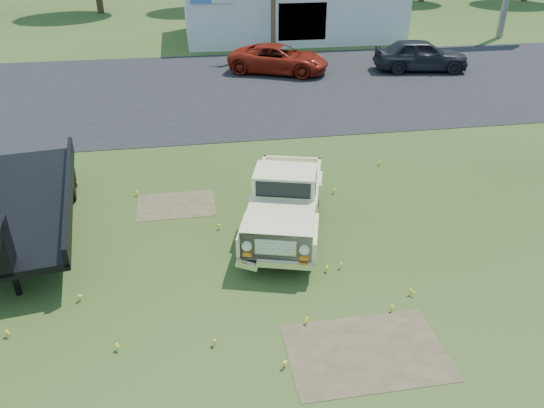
{
  "coord_description": "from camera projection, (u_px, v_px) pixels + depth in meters",
  "views": [
    {
      "loc": [
        -1.53,
        -10.09,
        7.28
      ],
      "look_at": [
        0.36,
        1.0,
        1.16
      ],
      "focal_mm": 35.0,
      "sensor_mm": 36.0,
      "label": 1
    }
  ],
  "objects": [
    {
      "name": "ground",
      "position": [
        264.0,
        269.0,
        12.44
      ],
      "size": [
        140.0,
        140.0,
        0.0
      ],
      "primitive_type": "plane",
      "color": "#293E14",
      "rests_on": "ground"
    },
    {
      "name": "flatbed_trailer",
      "position": [
        21.0,
        198.0,
        13.46
      ],
      "size": [
        3.42,
        7.57,
        1.99
      ],
      "primitive_type": null,
      "rotation": [
        0.0,
        0.0,
        0.14
      ],
      "color": "black",
      "rests_on": "ground"
    },
    {
      "name": "red_pickup",
      "position": [
        279.0,
        59.0,
        27.67
      ],
      "size": [
        5.7,
        4.3,
        1.44
      ],
      "primitive_type": "imported",
      "rotation": [
        0.0,
        0.0,
        1.15
      ],
      "color": "maroon",
      "rests_on": "ground"
    },
    {
      "name": "vintage_pickup_truck",
      "position": [
        285.0,
        201.0,
        13.6
      ],
      "size": [
        3.12,
        5.09,
        1.73
      ],
      "primitive_type": null,
      "rotation": [
        0.0,
        0.0,
        -0.28
      ],
      "color": "beige",
      "rests_on": "ground"
    },
    {
      "name": "dirt_patch_b",
      "position": [
        176.0,
        205.0,
        15.18
      ],
      "size": [
        2.2,
        1.6,
        0.01
      ],
      "primitive_type": "cube",
      "color": "#4B3C28",
      "rests_on": "ground"
    },
    {
      "name": "dirt_patch_a",
      "position": [
        366.0,
        352.0,
        10.07
      ],
      "size": [
        3.0,
        2.0,
        0.01
      ],
      "primitive_type": "cube",
      "color": "#4B3C28",
      "rests_on": "ground"
    },
    {
      "name": "dark_sedan",
      "position": [
        421.0,
        55.0,
        28.01
      ],
      "size": [
        5.11,
        2.74,
        1.65
      ],
      "primitive_type": "imported",
      "rotation": [
        0.0,
        0.0,
        1.4
      ],
      "color": "black",
      "rests_on": "ground"
    },
    {
      "name": "commercial_building",
      "position": [
        290.0,
        4.0,
        35.7
      ],
      "size": [
        14.2,
        8.2,
        4.15
      ],
      "color": "#BBBBB7",
      "rests_on": "ground"
    },
    {
      "name": "asphalt_lot",
      "position": [
        216.0,
        89.0,
        25.44
      ],
      "size": [
        90.0,
        14.0,
        0.02
      ],
      "primitive_type": "cube",
      "color": "black",
      "rests_on": "ground"
    }
  ]
}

